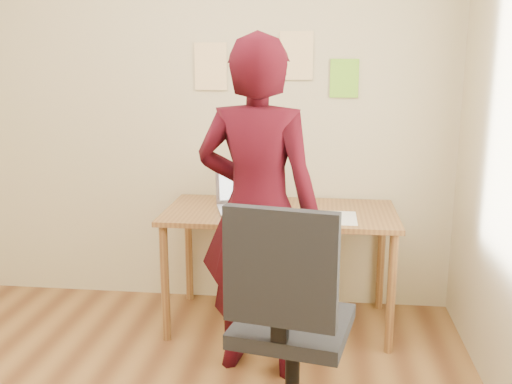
# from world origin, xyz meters

# --- Properties ---
(room) EXTENTS (3.58, 3.58, 2.78)m
(room) POSITION_xyz_m (0.00, 0.00, 1.35)
(room) COLOR brown
(room) RESTS_ON ground
(desk) EXTENTS (1.40, 0.70, 0.74)m
(desk) POSITION_xyz_m (0.65, 1.38, 0.65)
(desk) COLOR brown
(desk) RESTS_ON ground
(laptop) EXTENTS (0.44, 0.42, 0.27)m
(laptop) POSITION_xyz_m (0.44, 1.40, 0.79)
(laptop) COLOR #AAAAB1
(laptop) RESTS_ON desk
(paper_sheet) EXTENTS (0.22, 0.31, 0.00)m
(paper_sheet) POSITION_xyz_m (0.99, 1.25, 0.74)
(paper_sheet) COLOR white
(paper_sheet) RESTS_ON desk
(phone) EXTENTS (0.09, 0.12, 0.01)m
(phone) POSITION_xyz_m (0.79, 1.17, 0.74)
(phone) COLOR black
(phone) RESTS_ON desk
(wall_note_left) EXTENTS (0.21, 0.00, 0.30)m
(wall_note_left) POSITION_xyz_m (0.16, 1.74, 1.59)
(wall_note_left) COLOR #FCD496
(wall_note_left) RESTS_ON room
(wall_note_mid) EXTENTS (0.21, 0.00, 0.30)m
(wall_note_mid) POSITION_xyz_m (0.71, 1.74, 1.66)
(wall_note_mid) COLOR #FCD496
(wall_note_mid) RESTS_ON room
(wall_note_right) EXTENTS (0.18, 0.00, 0.24)m
(wall_note_right) POSITION_xyz_m (1.02, 1.74, 1.52)
(wall_note_right) COLOR #82D830
(wall_note_right) RESTS_ON room
(office_chair) EXTENTS (0.56, 0.57, 1.08)m
(office_chair) POSITION_xyz_m (0.77, 0.26, 0.46)
(office_chair) COLOR black
(office_chair) RESTS_ON ground
(person) EXTENTS (0.70, 0.52, 1.77)m
(person) POSITION_xyz_m (0.57, 0.84, 0.88)
(person) COLOR #380710
(person) RESTS_ON ground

